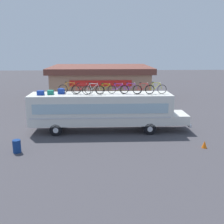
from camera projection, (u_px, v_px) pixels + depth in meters
ground_plane at (101, 131)px, 21.81m from camera, size 120.00×120.00×0.00m
bus at (103, 109)px, 21.38m from camera, size 12.72×2.59×3.08m
luggage_bag_1 at (41, 93)px, 20.52m from camera, size 0.50×0.43×0.33m
luggage_bag_2 at (51, 92)px, 20.73m from camera, size 0.44×0.45×0.33m
luggage_bag_3 at (61, 91)px, 21.11m from camera, size 0.49×0.56×0.40m
rooftop_bicycle_1 at (70, 89)px, 21.06m from camera, size 1.82×0.44×0.96m
rooftop_bicycle_2 at (82, 90)px, 20.80m from camera, size 1.71×0.44×0.89m
rooftop_bicycle_3 at (93, 90)px, 20.58m from camera, size 1.75×0.44×0.95m
rooftop_bicycle_4 at (106, 89)px, 21.05m from camera, size 1.61×0.44×0.86m
rooftop_bicycle_5 at (118, 89)px, 21.08m from camera, size 1.67×0.44×0.86m
rooftop_bicycle_6 at (131, 89)px, 20.94m from camera, size 1.72×0.44×0.92m
rooftop_bicycle_7 at (144, 89)px, 20.79m from camera, size 1.69×0.44×0.94m
rooftop_bicycle_8 at (156, 89)px, 20.94m from camera, size 1.71×0.44×0.97m
roadside_building at (101, 81)px, 36.61m from camera, size 13.37×10.38×4.18m
trash_bin at (17, 146)px, 17.21m from camera, size 0.52×0.52×0.85m
traffic_cone at (204, 144)px, 18.04m from camera, size 0.35×0.35×0.51m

